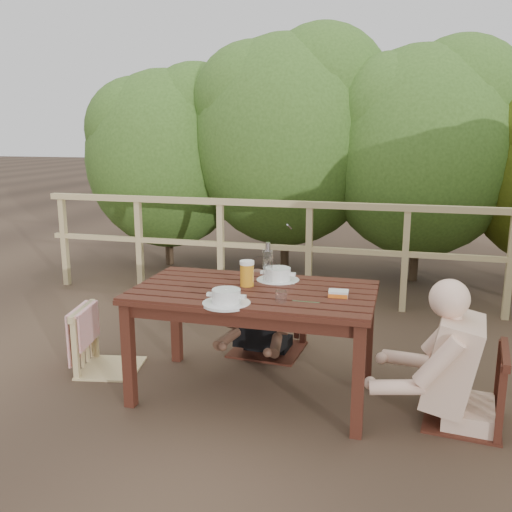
% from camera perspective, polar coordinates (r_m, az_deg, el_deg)
% --- Properties ---
extents(ground, '(60.00, 60.00, 0.00)m').
position_cam_1_polar(ground, '(3.73, -0.21, -13.80)').
color(ground, '#4B3728').
rests_on(ground, ground).
extents(table, '(1.49, 0.84, 0.69)m').
position_cam_1_polar(table, '(3.59, -0.21, -8.87)').
color(table, '#35170F').
rests_on(table, ground).
extents(chair_left, '(0.50, 0.50, 0.85)m').
position_cam_1_polar(chair_left, '(4.05, -14.88, -5.54)').
color(chair_left, tan).
rests_on(chair_left, ground).
extents(chair_far, '(0.55, 0.55, 1.04)m').
position_cam_1_polar(chair_far, '(4.22, 1.24, -3.03)').
color(chair_far, '#35170F').
rests_on(chair_far, ground).
extents(chair_right, '(0.49, 0.49, 0.89)m').
position_cam_1_polar(chair_right, '(3.43, 20.84, -8.93)').
color(chair_right, '#35170F').
rests_on(chair_right, ground).
extents(woman, '(0.51, 0.61, 1.17)m').
position_cam_1_polar(woman, '(4.22, 1.31, -2.09)').
color(woman, black).
rests_on(woman, ground).
extents(diner_right, '(0.75, 0.63, 1.39)m').
position_cam_1_polar(diner_right, '(3.35, 21.68, -4.98)').
color(diner_right, '#D1A98F').
rests_on(diner_right, ground).
extents(railing, '(5.60, 0.10, 1.01)m').
position_cam_1_polar(railing, '(5.42, 5.42, 0.26)').
color(railing, tan).
rests_on(railing, ground).
extents(hedge_row, '(6.60, 1.60, 3.80)m').
position_cam_1_polar(hedge_row, '(6.44, 11.22, 14.52)').
color(hedge_row, '#35551D').
rests_on(hedge_row, ground).
extents(soup_near, '(0.28, 0.28, 0.09)m').
position_cam_1_polar(soup_near, '(3.19, -3.05, -4.22)').
color(soup_near, white).
rests_on(soup_near, table).
extents(soup_far, '(0.28, 0.28, 0.09)m').
position_cam_1_polar(soup_far, '(3.68, 2.26, -1.92)').
color(soup_far, white).
rests_on(soup_far, table).
extents(beer_glass, '(0.09, 0.09, 0.18)m').
position_cam_1_polar(beer_glass, '(3.52, -0.93, -1.89)').
color(beer_glass, orange).
rests_on(beer_glass, table).
extents(bottle, '(0.07, 0.07, 0.28)m').
position_cam_1_polar(bottle, '(3.60, 1.22, -0.74)').
color(bottle, silver).
rests_on(bottle, table).
extents(tumbler, '(0.07, 0.07, 0.08)m').
position_cam_1_polar(tumbler, '(3.21, 2.57, -4.27)').
color(tumbler, white).
rests_on(tumbler, table).
extents(butter_tub, '(0.12, 0.09, 0.05)m').
position_cam_1_polar(butter_tub, '(3.35, 8.41, -3.91)').
color(butter_tub, white).
rests_on(butter_tub, table).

